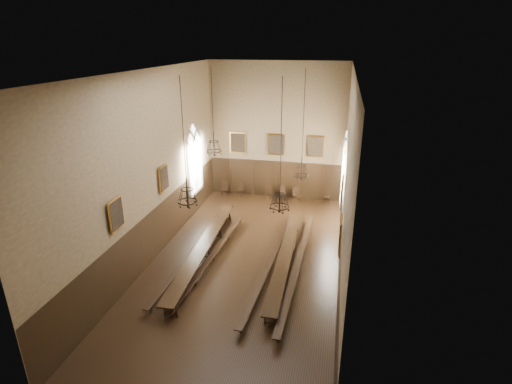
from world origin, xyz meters
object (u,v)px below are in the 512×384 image
(chandelier_front_left, at_px, (187,193))
(bench_right_inner, at_px, (271,262))
(table_left, at_px, (204,251))
(bench_left_outer, at_px, (195,252))
(chair_1, at_px, (240,192))
(chair_3, at_px, (268,195))
(chandelier_back_left, at_px, (214,145))
(bench_left_inner, at_px, (214,256))
(chair_4, at_px, (282,195))
(table_right, at_px, (285,262))
(chair_7, at_px, (327,199))
(chandelier_front_right, at_px, (280,198))
(chair_0, at_px, (225,191))
(chair_5, at_px, (296,197))
(chandelier_back_right, at_px, (302,168))
(bench_right_outer, at_px, (298,265))

(chandelier_front_left, bearing_deg, bench_right_inner, 39.03)
(table_left, distance_m, bench_left_outer, 0.52)
(chair_1, height_order, chair_3, chair_1)
(chandelier_back_left, xyz_separation_m, chandelier_front_left, (0.47, -4.99, -0.68))
(bench_left_inner, relative_size, chair_1, 10.93)
(bench_left_outer, bearing_deg, bench_left_inner, -5.92)
(bench_left_outer, height_order, chair_4, chair_4)
(table_right, bearing_deg, chair_7, 79.89)
(table_right, distance_m, chandelier_front_right, 4.51)
(chair_0, height_order, chair_4, chair_0)
(table_left, distance_m, chair_5, 9.25)
(table_left, height_order, chair_4, chair_4)
(bench_left_outer, distance_m, chandelier_front_left, 5.01)
(chair_7, bearing_deg, chandelier_back_right, -99.84)
(chair_1, xyz_separation_m, chair_4, (2.94, 0.02, 0.02))
(chair_5, bearing_deg, bench_left_outer, -131.12)
(bench_right_outer, xyz_separation_m, chandelier_front_right, (-0.65, -1.97, 4.11))
(bench_left_outer, xyz_separation_m, bench_left_inner, (1.02, -0.11, -0.00))
(chair_5, height_order, chandelier_back_left, chandelier_back_left)
(chair_0, distance_m, chandelier_front_right, 12.68)
(table_right, distance_m, chandelier_front_left, 6.04)
(table_right, height_order, chair_4, chair_4)
(table_left, height_order, chair_3, chair_3)
(chandelier_back_right, bearing_deg, chair_3, 114.53)
(chair_4, relative_size, chandelier_back_right, 0.18)
(bench_left_outer, bearing_deg, table_right, -1.62)
(bench_right_inner, bearing_deg, chair_7, 75.86)
(chair_7, bearing_deg, chair_1, -178.95)
(chair_4, distance_m, chandelier_back_left, 8.36)
(chandelier_back_right, bearing_deg, chandelier_front_left, -128.44)
(chandelier_front_right, bearing_deg, bench_left_inner, 150.61)
(table_left, bearing_deg, chandelier_front_left, -81.52)
(bench_left_outer, bearing_deg, chair_5, 64.71)
(table_left, distance_m, chandelier_front_left, 4.85)
(chair_3, height_order, chair_5, chair_5)
(chair_1, bearing_deg, chair_3, 8.35)
(bench_right_outer, xyz_separation_m, chair_3, (-3.04, 8.67, -0.04))
(bench_right_outer, distance_m, chandelier_back_left, 7.26)
(chandelier_front_left, bearing_deg, chair_0, 99.37)
(bench_left_inner, relative_size, bench_right_outer, 0.90)
(bench_right_outer, height_order, chair_7, chair_7)
(table_right, xyz_separation_m, chair_4, (-1.45, 8.78, -0.07))
(bench_left_inner, distance_m, chandelier_front_right, 5.77)
(bench_right_outer, relative_size, chair_5, 11.39)
(chandelier_back_left, bearing_deg, chair_0, 102.56)
(bench_right_inner, xyz_separation_m, chair_1, (-3.74, 8.76, -0.03))
(bench_right_inner, distance_m, chandelier_front_right, 4.60)
(bench_left_inner, bearing_deg, chair_3, 82.69)
(chair_0, distance_m, chair_7, 7.06)
(bench_right_inner, distance_m, chair_1, 9.53)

